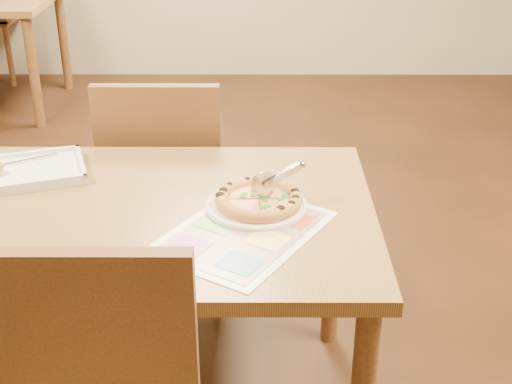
{
  "coord_description": "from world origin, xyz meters",
  "views": [
    {
      "loc": [
        0.34,
        -1.69,
        1.62
      ],
      "look_at": [
        0.33,
        0.01,
        0.77
      ],
      "focal_mm": 50.0,
      "sensor_mm": 36.0,
      "label": 1
    }
  ],
  "objects_px": {
    "chair_far": "(163,167)",
    "pizza_cutter": "(277,178)",
    "appetizer_tray": "(23,173)",
    "menu": "(243,232)",
    "dining_table": "(136,237)",
    "pizza": "(259,200)",
    "plate": "(256,206)"
  },
  "relations": [
    {
      "from": "chair_far",
      "to": "menu",
      "type": "bearing_deg",
      "value": 112.21
    },
    {
      "from": "dining_table",
      "to": "chair_far",
      "type": "xyz_separation_m",
      "value": [
        -0.0,
        0.6,
        -0.07
      ]
    },
    {
      "from": "dining_table",
      "to": "chair_far",
      "type": "height_order",
      "value": "chair_far"
    },
    {
      "from": "pizza_cutter",
      "to": "menu",
      "type": "relative_size",
      "value": 0.32
    },
    {
      "from": "pizza",
      "to": "pizza_cutter",
      "type": "distance_m",
      "value": 0.08
    },
    {
      "from": "pizza_cutter",
      "to": "appetizer_tray",
      "type": "xyz_separation_m",
      "value": [
        -0.74,
        0.18,
        -0.07
      ]
    },
    {
      "from": "appetizer_tray",
      "to": "menu",
      "type": "relative_size",
      "value": 0.89
    },
    {
      "from": "plate",
      "to": "menu",
      "type": "bearing_deg",
      "value": -103.8
    },
    {
      "from": "chair_far",
      "to": "pizza",
      "type": "relative_size",
      "value": 2.0
    },
    {
      "from": "dining_table",
      "to": "pizza_cutter",
      "type": "relative_size",
      "value": 9.16
    },
    {
      "from": "pizza_cutter",
      "to": "dining_table",
      "type": "bearing_deg",
      "value": 160.86
    },
    {
      "from": "plate",
      "to": "chair_far",
      "type": "bearing_deg",
      "value": 118.96
    },
    {
      "from": "dining_table",
      "to": "menu",
      "type": "bearing_deg",
      "value": -23.14
    },
    {
      "from": "plate",
      "to": "appetizer_tray",
      "type": "distance_m",
      "value": 0.72
    },
    {
      "from": "dining_table",
      "to": "appetizer_tray",
      "type": "bearing_deg",
      "value": 150.3
    },
    {
      "from": "pizza",
      "to": "menu",
      "type": "distance_m",
      "value": 0.14
    },
    {
      "from": "appetizer_tray",
      "to": "menu",
      "type": "height_order",
      "value": "appetizer_tray"
    },
    {
      "from": "plate",
      "to": "dining_table",
      "type": "bearing_deg",
      "value": -179.11
    },
    {
      "from": "chair_far",
      "to": "pizza_cutter",
      "type": "xyz_separation_m",
      "value": [
        0.39,
        -0.58,
        0.24
      ]
    },
    {
      "from": "pizza_cutter",
      "to": "menu",
      "type": "xyz_separation_m",
      "value": [
        -0.09,
        -0.15,
        -0.08
      ]
    },
    {
      "from": "chair_far",
      "to": "pizza",
      "type": "xyz_separation_m",
      "value": [
        0.34,
        -0.6,
        0.18
      ]
    },
    {
      "from": "pizza",
      "to": "menu",
      "type": "relative_size",
      "value": 0.53
    },
    {
      "from": "menu",
      "to": "dining_table",
      "type": "bearing_deg",
      "value": 156.86
    },
    {
      "from": "chair_far",
      "to": "pizza",
      "type": "distance_m",
      "value": 0.71
    },
    {
      "from": "dining_table",
      "to": "chair_far",
      "type": "distance_m",
      "value": 0.61
    },
    {
      "from": "chair_far",
      "to": "plate",
      "type": "height_order",
      "value": "chair_far"
    },
    {
      "from": "menu",
      "to": "pizza",
      "type": "bearing_deg",
      "value": 73.19
    },
    {
      "from": "chair_far",
      "to": "pizza_cutter",
      "type": "relative_size",
      "value": 3.31
    },
    {
      "from": "dining_table",
      "to": "pizza",
      "type": "bearing_deg",
      "value": 0.91
    },
    {
      "from": "appetizer_tray",
      "to": "chair_far",
      "type": "bearing_deg",
      "value": 48.06
    },
    {
      "from": "dining_table",
      "to": "appetizer_tray",
      "type": "xyz_separation_m",
      "value": [
        -0.36,
        0.2,
        0.1
      ]
    },
    {
      "from": "appetizer_tray",
      "to": "pizza",
      "type": "bearing_deg",
      "value": -15.94
    }
  ]
}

